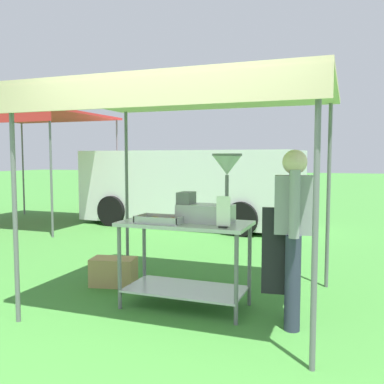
% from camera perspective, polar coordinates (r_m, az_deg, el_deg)
% --- Properties ---
extents(ground_plane, '(70.00, 70.00, 0.00)m').
position_cam_1_polar(ground_plane, '(9.23, 11.68, -5.04)').
color(ground_plane, '#3D7F33').
extents(stall_canopy, '(2.87, 2.32, 2.21)m').
position_cam_1_polar(stall_canopy, '(4.41, -0.47, 12.34)').
color(stall_canopy, slate).
rests_on(stall_canopy, ground).
extents(donut_cart, '(1.32, 0.66, 0.89)m').
position_cam_1_polar(donut_cart, '(4.38, -0.91, -7.39)').
color(donut_cart, '#B7B7BC').
rests_on(donut_cart, ground).
extents(donut_tray, '(0.47, 0.28, 0.07)m').
position_cam_1_polar(donut_tray, '(4.29, -4.37, -3.80)').
color(donut_tray, '#B7B7BC').
rests_on(donut_tray, donut_cart).
extents(donut_fryer, '(0.65, 0.29, 0.69)m').
position_cam_1_polar(donut_fryer, '(4.26, 2.62, -0.48)').
color(donut_fryer, '#B7B7BC').
rests_on(donut_fryer, donut_cart).
extents(menu_sign, '(0.13, 0.05, 0.30)m').
position_cam_1_polar(menu_sign, '(3.95, 4.23, -2.97)').
color(menu_sign, black).
rests_on(menu_sign, donut_cart).
extents(vendor, '(0.46, 0.54, 1.61)m').
position_cam_1_polar(vendor, '(3.94, 13.36, -4.77)').
color(vendor, '#2D3347').
rests_on(vendor, ground).
extents(supply_crate, '(0.58, 0.40, 0.33)m').
position_cam_1_polar(supply_crate, '(5.29, -10.48, -10.47)').
color(supply_crate, tan).
rests_on(supply_crate, ground).
extents(van_white, '(5.02, 2.37, 1.69)m').
position_cam_1_polar(van_white, '(9.76, -0.23, 0.77)').
color(van_white, white).
rests_on(van_white, ground).
extents(neighbour_tent, '(3.10, 2.69, 2.50)m').
position_cam_1_polar(neighbour_tent, '(10.42, -20.73, 9.19)').
color(neighbour_tent, slate).
rests_on(neighbour_tent, ground).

